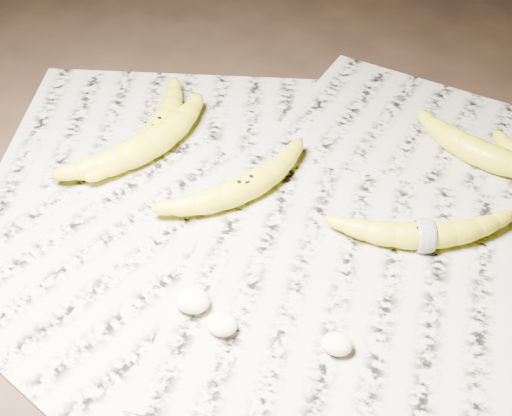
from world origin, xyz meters
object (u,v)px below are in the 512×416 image
(banana_center, at_px, (244,186))
(banana_upper_a, at_px, (485,153))
(banana_left_a, at_px, (156,129))
(banana_taped, at_px, (425,233))
(banana_left_b, at_px, (147,143))

(banana_center, distance_m, banana_upper_a, 0.32)
(banana_upper_a, bearing_deg, banana_center, -131.57)
(banana_left_a, xyz_separation_m, banana_taped, (0.37, -0.08, -0.00))
(banana_taped, height_order, banana_upper_a, banana_upper_a)
(banana_taped, bearing_deg, banana_upper_a, 52.78)
(banana_upper_a, bearing_deg, banana_left_a, -149.61)
(banana_left_a, distance_m, banana_left_b, 0.03)
(banana_left_b, distance_m, banana_center, 0.15)
(banana_center, bearing_deg, banana_left_a, 101.87)
(banana_left_b, xyz_separation_m, banana_center, (0.15, -0.04, -0.00))
(banana_left_a, relative_size, banana_left_b, 1.00)
(banana_taped, bearing_deg, banana_left_b, 152.85)
(banana_left_a, distance_m, banana_upper_a, 0.43)
(banana_left_b, height_order, banana_center, banana_left_b)
(banana_left_a, distance_m, banana_center, 0.16)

